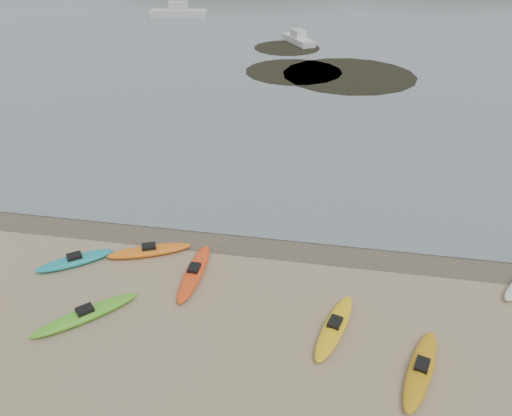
# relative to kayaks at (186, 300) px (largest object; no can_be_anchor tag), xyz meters

# --- Properties ---
(ground) EXTENTS (600.00, 600.00, 0.00)m
(ground) POSITION_rel_kayaks_xyz_m (1.70, 4.56, -0.17)
(ground) COLOR tan
(ground) RESTS_ON ground
(wet_sand) EXTENTS (60.00, 60.00, 0.00)m
(wet_sand) POSITION_rel_kayaks_xyz_m (1.70, 4.26, -0.17)
(wet_sand) COLOR brown
(wet_sand) RESTS_ON ground
(kayaks) EXTENTS (22.22, 9.55, 0.34)m
(kayaks) POSITION_rel_kayaks_xyz_m (0.00, 0.00, 0.00)
(kayaks) COLOR #5BC627
(kayaks) RESTS_ON ground
(kelp_mats) EXTENTS (15.60, 18.10, 0.04)m
(kelp_mats) POSITION_rel_kayaks_xyz_m (2.58, 32.23, -0.14)
(kelp_mats) COLOR black
(kelp_mats) RESTS_ON water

